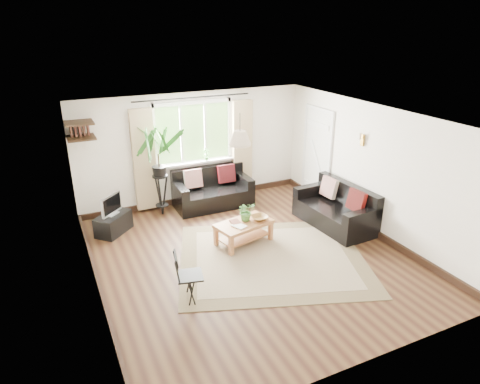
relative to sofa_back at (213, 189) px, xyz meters
name	(u,v)px	position (x,y,z in m)	size (l,w,h in m)	color
floor	(250,257)	(-0.24, -2.28, -0.38)	(5.50, 5.50, 0.00)	black
ceiling	(251,118)	(-0.24, -2.28, 2.02)	(5.50, 5.50, 0.00)	white
wall_back	(193,149)	(-0.24, 0.47, 0.82)	(5.00, 0.02, 2.40)	white
wall_front	(366,279)	(-0.24, -5.03, 0.82)	(5.00, 0.02, 2.40)	white
wall_left	(88,221)	(-2.74, -2.28, 0.82)	(0.02, 5.50, 2.40)	white
wall_right	(372,170)	(2.26, -2.28, 0.82)	(0.02, 5.50, 2.40)	white
rug	(272,258)	(0.07, -2.50, -0.38)	(3.09, 2.64, 0.02)	#BEB393
window	(193,133)	(-0.24, 0.43, 1.17)	(2.50, 0.16, 2.16)	white
door	(317,156)	(2.23, -0.58, 0.62)	(0.06, 0.96, 2.06)	silver
corner_shelf	(80,130)	(-2.49, 0.22, 1.51)	(0.50, 0.50, 0.34)	black
pendant_lamp	(240,135)	(-0.24, -1.88, 1.67)	(0.36, 0.36, 0.54)	beige
wall_sconce	(361,138)	(2.19, -1.98, 1.36)	(0.12, 0.12, 0.28)	beige
sofa_back	(213,189)	(0.00, 0.00, 0.00)	(1.63, 0.82, 0.77)	black
sofa_right	(335,207)	(1.78, -1.90, 0.00)	(0.82, 1.65, 0.78)	black
coffee_table	(244,233)	(-0.13, -1.79, -0.18)	(1.01, 0.55, 0.41)	#945D30
table_plant	(246,211)	(-0.05, -1.72, 0.20)	(0.32, 0.28, 0.35)	#3C6E2C
bowl	(260,218)	(0.18, -1.81, 0.06)	(0.30, 0.30, 0.07)	brown
book_a	(236,228)	(-0.35, -1.94, 0.04)	(0.18, 0.24, 0.02)	silver
book_b	(231,223)	(-0.35, -1.73, 0.04)	(0.16, 0.22, 0.02)	brown
tv_stand	(113,223)	(-2.18, -0.37, -0.20)	(0.70, 0.40, 0.38)	black
tv	(111,204)	(-2.18, -0.37, 0.20)	(0.54, 0.18, 0.41)	#A5A5AA
palm_stand	(160,172)	(-1.12, 0.05, 0.54)	(0.72, 0.72, 1.85)	black
folding_chair	(190,276)	(-1.55, -2.98, 0.00)	(0.39, 0.39, 0.76)	black
sill_plant	(206,155)	(0.01, 0.35, 0.68)	(0.14, 0.10, 0.27)	#2D6023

